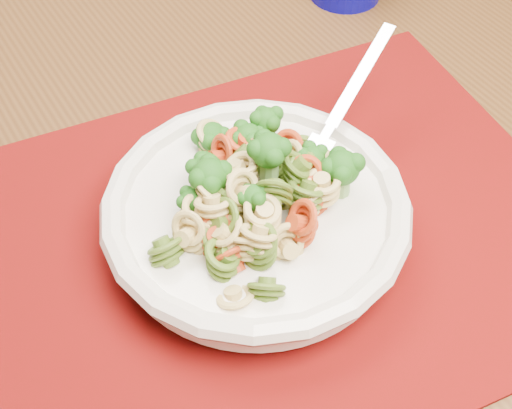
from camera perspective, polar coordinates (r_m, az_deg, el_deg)
name	(u,v)px	position (r m, az deg, el deg)	size (l,w,h in m)	color
dining_table	(193,274)	(0.67, -5.05, -5.53)	(1.73, 1.33, 0.70)	#4A2E14
placemat	(274,235)	(0.58, 1.42, -2.49)	(0.50, 0.39, 0.00)	#600408
pasta_bowl	(256,214)	(0.56, 0.00, -0.76)	(0.24, 0.24, 0.05)	silver
pasta_broccoli_heap	(256,199)	(0.55, 0.00, 0.41)	(0.21, 0.21, 0.06)	tan
fork	(317,150)	(0.59, 4.88, 4.33)	(0.19, 0.02, 0.01)	silver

